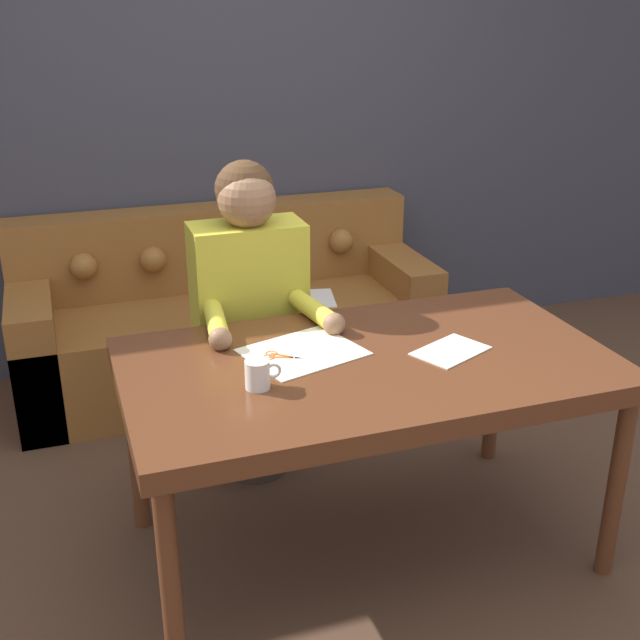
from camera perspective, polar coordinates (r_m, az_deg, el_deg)
The scene contains 9 objects.
ground_plane at distance 3.04m, azimuth 3.19°, elevation -15.59°, with size 16.00×16.00×0.00m, color #4C3323.
wall_back at distance 4.24m, azimuth -6.28°, elevation 14.52°, with size 8.00×0.06×2.60m.
dining_table at distance 2.66m, azimuth 3.40°, elevation -4.08°, with size 1.60×0.91×0.75m.
couch at distance 4.09m, azimuth -6.71°, elevation -0.11°, with size 2.04×0.76×0.86m.
person at distance 3.14m, azimuth -4.97°, elevation -0.04°, with size 0.49×0.58×1.30m.
pattern_paper_main at distance 2.67m, azimuth -1.22°, elevation -2.28°, with size 0.43×0.39×0.00m.
pattern_paper_offcut at distance 2.71m, azimuth 9.27°, elevation -2.17°, with size 0.29×0.25×0.00m.
scissors at distance 2.63m, azimuth -2.49°, elevation -2.66°, with size 0.22×0.17×0.01m.
mug at distance 2.43m, azimuth -4.42°, elevation -3.87°, with size 0.11×0.08×0.09m.
Camera 1 is at (-0.93, -2.21, 1.86)m, focal length 45.00 mm.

